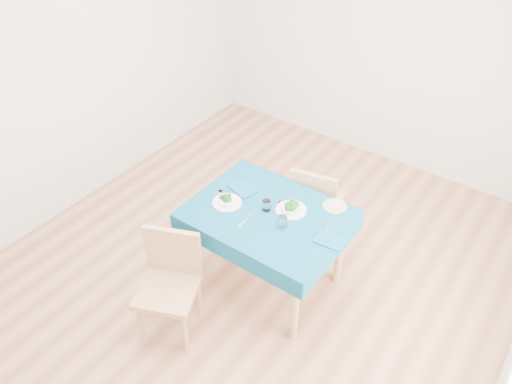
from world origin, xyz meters
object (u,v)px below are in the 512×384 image
Objects in this scene: table at (267,248)px; bowl_far at (291,207)px; bowl_near at (227,200)px; side_plate at (335,206)px; chair_far at (318,195)px; chair_near at (166,282)px.

bowl_far reaches higher than table.
bowl_near is 0.83m from side_plate.
bowl_near is at bearing -154.30° from bowl_far.
bowl_far is at bearing 25.70° from bowl_near.
chair_far reaches higher than bowl_far.
chair_near reaches higher than bowl_near.
chair_far is at bearing 85.26° from table.
chair_far is 0.64m from bowl_far.
bowl_near is (-0.37, -0.78, 0.29)m from chair_far.
bowl_far reaches higher than bowl_near.
side_plate is at bearing 32.93° from bowl_near.
bowl_far is (0.45, 0.22, 0.00)m from bowl_near.
side_plate is (0.68, 1.17, 0.24)m from chair_near.
bowl_far is at bearing 43.45° from table.
side_plate is at bearing 43.61° from bowl_far.
table is 0.70m from chair_far.
bowl_near is 0.98× the size of bowl_far.
side_plate is (0.32, -0.33, 0.26)m from chair_far.
chair_near is at bearing -115.25° from bowl_far.
table is at bearing 45.60° from chair_near.
chair_near is 0.77m from bowl_near.
chair_near is at bearing -110.93° from table.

